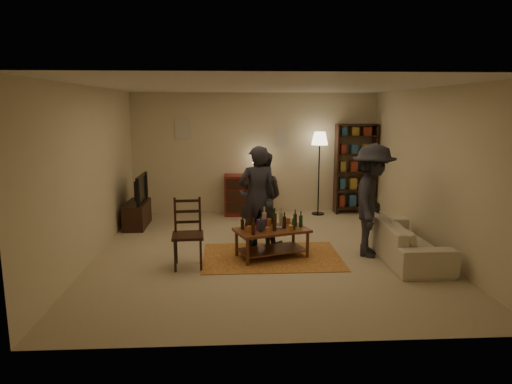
{
  "coord_description": "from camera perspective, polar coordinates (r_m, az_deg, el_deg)",
  "views": [
    {
      "loc": [
        -0.56,
        -7.27,
        2.38
      ],
      "look_at": [
        -0.14,
        0.1,
        1.0
      ],
      "focal_mm": 32.0,
      "sensor_mm": 36.0,
      "label": 1
    }
  ],
  "objects": [
    {
      "name": "tv_stand",
      "position": [
        9.48,
        -14.64,
        -1.93
      ],
      "size": [
        0.4,
        1.0,
        1.06
      ],
      "color": "black",
      "rests_on": "ground"
    },
    {
      "name": "person_right",
      "position": [
        7.88,
        0.58,
        -0.84
      ],
      "size": [
        0.94,
        0.82,
        1.64
      ],
      "primitive_type": "imported",
      "rotation": [
        0.0,
        0.0,
        2.86
      ],
      "color": "#292A32",
      "rests_on": "ground"
    },
    {
      "name": "dining_chair",
      "position": [
        6.94,
        -8.53,
        -4.72
      ],
      "size": [
        0.49,
        0.49,
        1.06
      ],
      "rotation": [
        0.0,
        0.0,
        0.07
      ],
      "color": "black",
      "rests_on": "ground"
    },
    {
      "name": "floor",
      "position": [
        7.67,
        1.12,
        -7.5
      ],
      "size": [
        6.0,
        6.0,
        0.0
      ],
      "primitive_type": "plane",
      "color": "#C6B793",
      "rests_on": "ground"
    },
    {
      "name": "person_by_sofa",
      "position": [
        7.52,
        14.32,
        -1.04
      ],
      "size": [
        1.09,
        1.35,
        1.82
      ],
      "primitive_type": "imported",
      "rotation": [
        0.0,
        0.0,
        1.16
      ],
      "color": "#27272E",
      "rests_on": "ground"
    },
    {
      "name": "bookshelf",
      "position": [
        10.52,
        12.27,
        2.97
      ],
      "size": [
        0.9,
        0.34,
        2.02
      ],
      "color": "black",
      "rests_on": "ground"
    },
    {
      "name": "dresser",
      "position": [
        10.17,
        -1.11,
        -0.23
      ],
      "size": [
        1.0,
        0.5,
        1.36
      ],
      "color": "maroon",
      "rests_on": "ground"
    },
    {
      "name": "person_left",
      "position": [
        7.66,
        0.21,
        -0.72
      ],
      "size": [
        0.68,
        0.49,
        1.76
      ],
      "primitive_type": "imported",
      "rotation": [
        0.0,
        0.0,
        3.25
      ],
      "color": "#25252C",
      "rests_on": "ground"
    },
    {
      "name": "room_shell",
      "position": [
        10.27,
        -3.75,
        7.38
      ],
      "size": [
        6.0,
        6.0,
        6.0
      ],
      "color": "beige",
      "rests_on": "ground"
    },
    {
      "name": "sofa",
      "position": [
        7.69,
        18.02,
        -5.62
      ],
      "size": [
        0.81,
        2.08,
        0.61
      ],
      "primitive_type": "imported",
      "rotation": [
        0.0,
        0.0,
        1.57
      ],
      "color": "beige",
      "rests_on": "ground"
    },
    {
      "name": "rug",
      "position": [
        7.42,
        1.98,
        -8.09
      ],
      "size": [
        2.2,
        1.5,
        0.01
      ],
      "primitive_type": "cube",
      "color": "maroon",
      "rests_on": "ground"
    },
    {
      "name": "coffee_table",
      "position": [
        7.3,
        1.98,
        -5.04
      ],
      "size": [
        1.28,
        0.96,
        0.81
      ],
      "rotation": [
        0.0,
        0.0,
        0.33
      ],
      "color": "brown",
      "rests_on": "ground"
    },
    {
      "name": "floor_lamp",
      "position": [
        10.15,
        7.95,
        5.91
      ],
      "size": [
        0.36,
        0.36,
        1.85
      ],
      "color": "black",
      "rests_on": "ground"
    }
  ]
}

